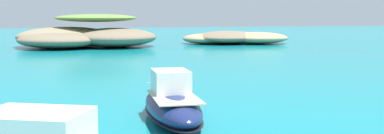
% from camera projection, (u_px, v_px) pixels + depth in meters
% --- Properties ---
extents(islet_large, '(27.45, 22.69, 5.79)m').
position_uv_depth(islet_large, '(81.00, 36.00, 83.85)').
color(islet_large, '#756651').
rests_on(islet_large, ground).
extents(islet_small, '(23.55, 20.56, 2.46)m').
position_uv_depth(islet_small, '(232.00, 38.00, 93.99)').
color(islet_small, '#756651').
rests_on(islet_small, ground).
extents(motorboat_navy, '(3.27, 9.20, 2.67)m').
position_uv_depth(motorboat_navy, '(172.00, 104.00, 25.30)').
color(motorboat_navy, navy).
rests_on(motorboat_navy, ground).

